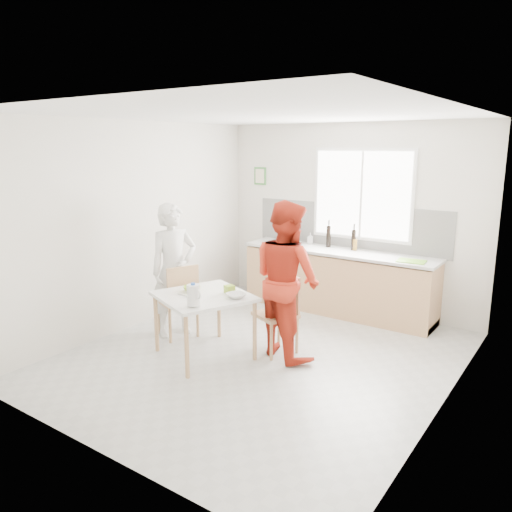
{
  "coord_description": "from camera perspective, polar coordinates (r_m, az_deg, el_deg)",
  "views": [
    {
      "loc": [
        2.99,
        -4.44,
        2.38
      ],
      "look_at": [
        -0.22,
        0.2,
        1.13
      ],
      "focal_mm": 35.0,
      "sensor_mm": 36.0,
      "label": 1
    }
  ],
  "objects": [
    {
      "name": "chair_far",
      "position": [
        5.87,
        2.8,
        -6.15
      ],
      "size": [
        0.55,
        0.55,
        0.91
      ],
      "rotation": [
        0.0,
        0.0,
        -0.39
      ],
      "color": "tan",
      "rests_on": "ground"
    },
    {
      "name": "ground",
      "position": [
        5.86,
        0.68,
        -11.44
      ],
      "size": [
        4.5,
        4.5,
        0.0
      ],
      "primitive_type": "plane",
      "color": "#B7B7B2",
      "rests_on": "ground"
    },
    {
      "name": "person_white",
      "position": [
        6.36,
        -9.35,
        -1.6
      ],
      "size": [
        0.61,
        0.72,
        1.69
      ],
      "primitive_type": "imported",
      "rotation": [
        0.0,
        0.0,
        1.18
      ],
      "color": "white",
      "rests_on": "ground"
    },
    {
      "name": "window",
      "position": [
        7.26,
        12.02,
        6.88
      ],
      "size": [
        1.5,
        0.06,
        1.3
      ],
      "color": "white",
      "rests_on": "room_shell"
    },
    {
      "name": "bowl_green",
      "position": [
        5.82,
        -7.35,
        -3.72
      ],
      "size": [
        0.25,
        0.25,
        0.06
      ],
      "primitive_type": "imported",
      "rotation": [
        0.0,
        0.0,
        -0.39
      ],
      "color": "#91BA2A",
      "rests_on": "dining_table"
    },
    {
      "name": "jar_amber",
      "position": [
        7.22,
        11.24,
        1.26
      ],
      "size": [
        0.06,
        0.06,
        0.16
      ],
      "primitive_type": "cylinder",
      "color": "olive",
      "rests_on": "kitchen_counter"
    },
    {
      "name": "dining_table",
      "position": [
        5.7,
        -5.99,
        -5.15
      ],
      "size": [
        1.24,
        1.24,
        0.73
      ],
      "rotation": [
        0.0,
        0.0,
        -0.39
      ],
      "color": "white",
      "rests_on": "ground"
    },
    {
      "name": "person_red",
      "position": [
        5.65,
        3.53,
        -2.69
      ],
      "size": [
        1.07,
        0.96,
        1.8
      ],
      "primitive_type": "imported",
      "rotation": [
        0.0,
        0.0,
        2.75
      ],
      "color": "red",
      "rests_on": "ground"
    },
    {
      "name": "room_shell",
      "position": [
        5.4,
        0.73,
        4.7
      ],
      "size": [
        4.5,
        4.5,
        4.5
      ],
      "color": "silver",
      "rests_on": "ground"
    },
    {
      "name": "kitchen_counter",
      "position": [
        7.33,
        9.25,
        -3.17
      ],
      "size": [
        2.84,
        0.64,
        1.37
      ],
      "color": "tan",
      "rests_on": "ground"
    },
    {
      "name": "spoon",
      "position": [
        5.66,
        -8.37,
        -4.46
      ],
      "size": [
        0.16,
        0.02,
        0.01
      ],
      "primitive_type": "cylinder",
      "rotation": [
        0.0,
        1.57,
        -0.04
      ],
      "color": "#A5A5AA",
      "rests_on": "dining_table"
    },
    {
      "name": "wine_bottle_b",
      "position": [
        7.23,
        11.1,
        1.85
      ],
      "size": [
        0.07,
        0.07,
        0.3
      ],
      "primitive_type": "cylinder",
      "color": "black",
      "rests_on": "kitchen_counter"
    },
    {
      "name": "chair_left",
      "position": [
        6.33,
        -8.76,
        -4.71
      ],
      "size": [
        0.57,
        0.57,
        0.95
      ],
      "rotation": [
        0.0,
        0.0,
        -1.96
      ],
      "color": "tan",
      "rests_on": "ground"
    },
    {
      "name": "picture_frame",
      "position": [
        8.09,
        0.47,
        9.13
      ],
      "size": [
        0.22,
        0.03,
        0.28
      ],
      "color": "#41873D",
      "rests_on": "room_shell"
    },
    {
      "name": "milk_jug",
      "position": [
        5.25,
        -7.15,
        -4.42
      ],
      "size": [
        0.19,
        0.14,
        0.24
      ],
      "rotation": [
        0.0,
        0.0,
        -0.39
      ],
      "color": "white",
      "rests_on": "dining_table"
    },
    {
      "name": "backsplash",
      "position": [
        7.41,
        10.47,
        3.35
      ],
      "size": [
        3.0,
        0.02,
        0.65
      ],
      "primitive_type": "cube",
      "color": "white",
      "rests_on": "room_shell"
    },
    {
      "name": "cutting_board",
      "position": [
        6.71,
        17.34,
        -0.56
      ],
      "size": [
        0.38,
        0.29,
        0.01
      ],
      "primitive_type": "cube",
      "rotation": [
        0.0,
        0.0,
        0.11
      ],
      "color": "#6FBA2B",
      "rests_on": "kitchen_counter"
    },
    {
      "name": "wine_bottle_a",
      "position": [
        7.39,
        8.29,
        2.27
      ],
      "size": [
        0.07,
        0.07,
        0.32
      ],
      "primitive_type": "cylinder",
      "color": "black",
      "rests_on": "kitchen_counter"
    },
    {
      "name": "green_box",
      "position": [
        5.71,
        -3.05,
        -3.81
      ],
      "size": [
        0.13,
        0.13,
        0.09
      ],
      "primitive_type": "cube",
      "rotation": [
        0.0,
        0.0,
        -0.39
      ],
      "color": "#88B329",
      "rests_on": "dining_table"
    },
    {
      "name": "soap_bottle",
      "position": [
        7.6,
        6.22,
        2.03
      ],
      "size": [
        0.1,
        0.1,
        0.17
      ],
      "primitive_type": "imported",
      "rotation": [
        0.0,
        0.0,
        0.33
      ],
      "color": "#999999",
      "rests_on": "kitchen_counter"
    },
    {
      "name": "bowl_white",
      "position": [
        5.53,
        -2.28,
        -4.54
      ],
      "size": [
        0.28,
        0.28,
        0.05
      ],
      "primitive_type": "imported",
      "rotation": [
        0.0,
        0.0,
        -0.39
      ],
      "color": "silver",
      "rests_on": "dining_table"
    }
  ]
}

